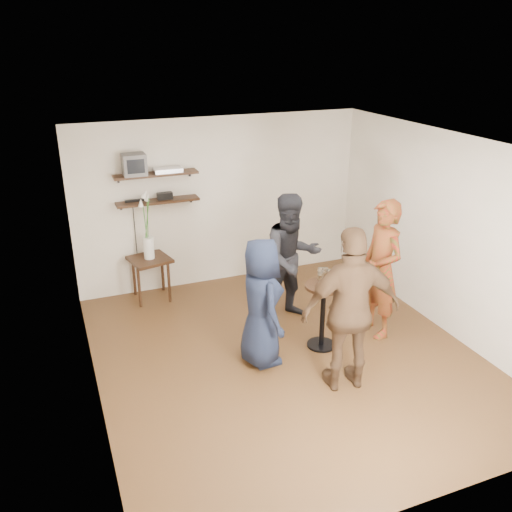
{
  "coord_description": "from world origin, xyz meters",
  "views": [
    {
      "loc": [
        -2.47,
        -5.2,
        3.7
      ],
      "look_at": [
        -0.25,
        0.4,
        1.23
      ],
      "focal_mm": 38.0,
      "sensor_mm": 36.0,
      "label": 1
    }
  ],
  "objects": [
    {
      "name": "room",
      "position": [
        0.0,
        0.0,
        1.3
      ],
      "size": [
        4.58,
        5.08,
        2.68
      ],
      "color": "#452816",
      "rests_on": "ground"
    },
    {
      "name": "shelf_upper",
      "position": [
        -1.0,
        2.38,
        1.85
      ],
      "size": [
        1.2,
        0.25,
        0.04
      ],
      "primitive_type": "cube",
      "color": "black",
      "rests_on": "room"
    },
    {
      "name": "shelf_lower",
      "position": [
        -1.0,
        2.38,
        1.45
      ],
      "size": [
        1.2,
        0.25,
        0.04
      ],
      "primitive_type": "cube",
      "color": "black",
      "rests_on": "room"
    },
    {
      "name": "crt_monitor",
      "position": [
        -1.3,
        2.38,
        2.02
      ],
      "size": [
        0.32,
        0.3,
        0.3
      ],
      "primitive_type": "cube",
      "color": "#59595B",
      "rests_on": "shelf_upper"
    },
    {
      "name": "dvd_deck",
      "position": [
        -0.83,
        2.38,
        1.9
      ],
      "size": [
        0.4,
        0.24,
        0.06
      ],
      "primitive_type": "cube",
      "color": "silver",
      "rests_on": "shelf_upper"
    },
    {
      "name": "radio",
      "position": [
        -0.89,
        2.38,
        1.52
      ],
      "size": [
        0.22,
        0.1,
        0.1
      ],
      "primitive_type": "cube",
      "color": "black",
      "rests_on": "shelf_lower"
    },
    {
      "name": "power_strip",
      "position": [
        -1.31,
        2.42,
        1.48
      ],
      "size": [
        0.3,
        0.05,
        0.03
      ],
      "primitive_type": "cube",
      "color": "black",
      "rests_on": "shelf_lower"
    },
    {
      "name": "side_table",
      "position": [
        -1.22,
        2.2,
        0.55
      ],
      "size": [
        0.65,
        0.65,
        0.65
      ],
      "rotation": [
        0.0,
        0.0,
        0.22
      ],
      "color": "black",
      "rests_on": "room"
    },
    {
      "name": "vase_lilies",
      "position": [
        -1.22,
        2.2,
        0.99
      ],
      "size": [
        0.2,
        0.21,
        1.06
      ],
      "rotation": [
        0.0,
        0.0,
        0.22
      ],
      "color": "white",
      "rests_on": "side_table"
    },
    {
      "name": "drinks_table",
      "position": [
        0.52,
        0.06,
        0.55
      ],
      "size": [
        0.47,
        0.47,
        0.86
      ],
      "color": "black",
      "rests_on": "room"
    },
    {
      "name": "wine_glass_fl",
      "position": [
        0.44,
        0.04,
        1.0
      ],
      "size": [
        0.07,
        0.07,
        0.21
      ],
      "color": "silver",
      "rests_on": "drinks_table"
    },
    {
      "name": "wine_glass_fr",
      "position": [
        0.57,
        0.02,
        1.0
      ],
      "size": [
        0.07,
        0.07,
        0.21
      ],
      "color": "silver",
      "rests_on": "drinks_table"
    },
    {
      "name": "wine_glass_bl",
      "position": [
        0.48,
        0.11,
        1.0
      ],
      "size": [
        0.07,
        0.07,
        0.21
      ],
      "color": "silver",
      "rests_on": "drinks_table"
    },
    {
      "name": "wine_glass_br",
      "position": [
        0.53,
        0.08,
        1.01
      ],
      "size": [
        0.07,
        0.07,
        0.21
      ],
      "color": "silver",
      "rests_on": "drinks_table"
    },
    {
      "name": "person_plaid",
      "position": [
        1.36,
        0.1,
        0.92
      ],
      "size": [
        0.47,
        0.69,
        1.83
      ],
      "primitive_type": "imported",
      "rotation": [
        0.0,
        0.0,
        -1.52
      ],
      "color": "red",
      "rests_on": "room"
    },
    {
      "name": "person_dark",
      "position": [
        0.47,
        0.9,
        0.9
      ],
      "size": [
        0.91,
        0.72,
        1.79
      ],
      "primitive_type": "imported",
      "rotation": [
        0.0,
        0.0,
        0.05
      ],
      "color": "black",
      "rests_on": "room"
    },
    {
      "name": "person_navy",
      "position": [
        -0.33,
        0.03,
        0.79
      ],
      "size": [
        0.52,
        0.79,
        1.58
      ],
      "primitive_type": "imported",
      "rotation": [
        0.0,
        0.0,
        1.6
      ],
      "color": "#161D33",
      "rests_on": "room"
    },
    {
      "name": "person_brown",
      "position": [
        0.39,
        -0.78,
        0.95
      ],
      "size": [
        1.17,
        0.62,
        1.89
      ],
      "primitive_type": "imported",
      "rotation": [
        0.0,
        0.0,
        2.99
      ],
      "color": "#4D3521",
      "rests_on": "room"
    }
  ]
}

